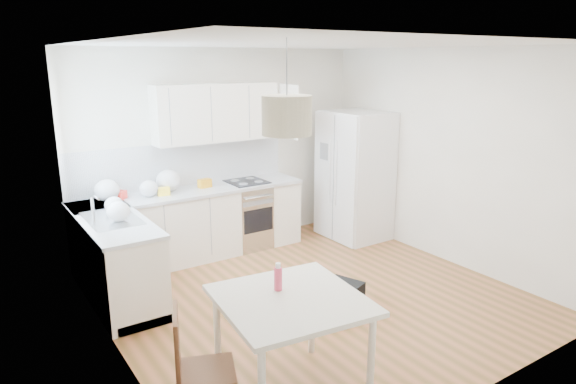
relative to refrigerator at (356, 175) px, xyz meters
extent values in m
plane|color=brown|center=(-1.72, -1.29, -0.92)|extent=(4.20, 4.20, 0.00)
plane|color=white|center=(-1.72, -1.29, 1.78)|extent=(4.20, 4.20, 0.00)
plane|color=beige|center=(-1.72, 0.81, 0.43)|extent=(4.20, 0.00, 4.20)
plane|color=beige|center=(-3.82, -1.29, 0.43)|extent=(0.00, 4.20, 4.20)
plane|color=beige|center=(0.38, -1.29, 0.43)|extent=(0.00, 4.20, 4.20)
cube|color=#BFE0F9|center=(-3.81, -0.14, 0.83)|extent=(0.02, 1.00, 1.00)
cube|color=white|center=(-2.32, 0.51, -0.48)|extent=(3.00, 0.60, 0.88)
cube|color=white|center=(-3.52, -0.09, -0.48)|extent=(0.60, 1.80, 0.88)
cube|color=silver|center=(-2.32, 0.51, -0.02)|extent=(3.02, 0.64, 0.04)
cube|color=silver|center=(-3.52, -0.09, -0.02)|extent=(0.64, 1.82, 0.04)
cube|color=white|center=(-2.32, 0.80, 0.29)|extent=(3.00, 0.01, 0.58)
cube|color=white|center=(-3.82, -0.09, 0.29)|extent=(0.01, 1.80, 0.58)
cube|color=white|center=(-1.87, 0.65, 0.95)|extent=(1.70, 0.32, 0.75)
cube|color=beige|center=(-2.87, -2.57, -0.12)|extent=(1.16, 1.16, 0.04)
cylinder|color=white|center=(-2.49, -3.06, -0.53)|extent=(0.05, 0.05, 0.78)
cylinder|color=white|center=(-3.26, -2.08, -0.53)|extent=(0.05, 0.05, 0.78)
cylinder|color=white|center=(-2.38, -2.19, -0.53)|extent=(0.05, 0.05, 0.78)
cylinder|color=#DC3D5B|center=(-2.87, -2.40, 0.01)|extent=(0.07, 0.07, 0.22)
cube|color=black|center=(-1.69, -1.69, -0.79)|extent=(0.66, 0.54, 0.26)
cylinder|color=#BBB290|center=(-2.86, -2.50, 1.26)|extent=(0.42, 0.42, 0.27)
ellipsoid|color=silver|center=(-3.37, 0.58, 0.13)|extent=(0.30, 0.25, 0.27)
ellipsoid|color=silver|center=(-2.89, 0.50, 0.10)|extent=(0.23, 0.19, 0.20)
ellipsoid|color=silver|center=(-2.60, 0.61, 0.14)|extent=(0.31, 0.27, 0.28)
ellipsoid|color=silver|center=(-3.43, 0.06, 0.09)|extent=(0.20, 0.17, 0.18)
ellipsoid|color=silver|center=(-3.48, -0.28, 0.11)|extent=(0.24, 0.20, 0.21)
cube|color=orange|center=(-2.12, 0.55, 0.06)|extent=(0.17, 0.12, 0.11)
cube|color=yellow|center=(-2.72, 0.47, 0.05)|extent=(0.16, 0.11, 0.10)
cube|color=red|center=(-3.21, 0.58, 0.05)|extent=(0.17, 0.16, 0.10)
camera|label=1|loc=(-4.84, -5.49, 1.64)|focal=32.00mm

